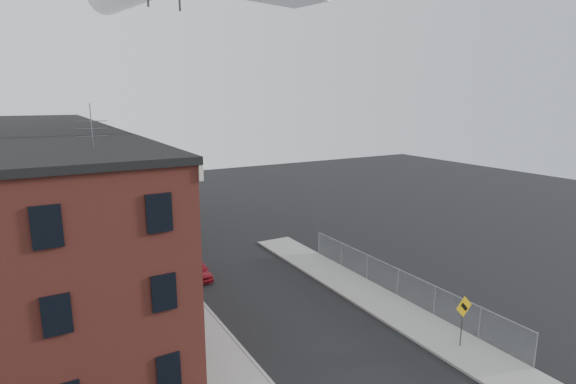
% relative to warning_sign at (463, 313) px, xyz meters
% --- Properties ---
extents(ground, '(120.00, 120.00, 0.00)m').
position_rel_warning_sign_xyz_m(ground, '(-5.60, 1.03, -1.88)').
color(ground, black).
rests_on(ground, ground).
extents(sidewalk_left, '(3.00, 62.00, 0.12)m').
position_rel_warning_sign_xyz_m(sidewalk_left, '(-11.10, 25.03, -1.82)').
color(sidewalk_left, gray).
rests_on(sidewalk_left, ground).
extents(sidewalk_right, '(3.00, 26.00, 0.12)m').
position_rel_warning_sign_xyz_m(sidewalk_right, '(-0.10, 7.03, -1.82)').
color(sidewalk_right, gray).
rests_on(sidewalk_right, ground).
extents(curb_left, '(0.15, 62.00, 0.14)m').
position_rel_warning_sign_xyz_m(curb_left, '(-9.65, 25.03, -1.81)').
color(curb_left, gray).
rests_on(curb_left, ground).
extents(curb_right, '(0.15, 26.00, 0.14)m').
position_rel_warning_sign_xyz_m(curb_right, '(-1.55, 7.03, -1.81)').
color(curb_right, gray).
rests_on(curb_right, ground).
extents(corner_building, '(10.31, 12.30, 12.15)m').
position_rel_warning_sign_xyz_m(corner_building, '(-17.60, 8.03, 3.28)').
color(corner_building, '#3B1B12').
rests_on(corner_building, ground).
extents(row_house_a, '(11.98, 7.00, 10.30)m').
position_rel_warning_sign_xyz_m(row_house_a, '(-17.56, 17.53, 3.25)').
color(row_house_a, slate).
rests_on(row_house_a, ground).
extents(row_house_b, '(11.98, 7.00, 10.30)m').
position_rel_warning_sign_xyz_m(row_house_b, '(-17.56, 24.53, 3.25)').
color(row_house_b, gray).
rests_on(row_house_b, ground).
extents(row_house_c, '(11.98, 7.00, 10.30)m').
position_rel_warning_sign_xyz_m(row_house_c, '(-17.56, 31.53, 3.25)').
color(row_house_c, slate).
rests_on(row_house_c, ground).
extents(row_house_d, '(11.98, 7.00, 10.30)m').
position_rel_warning_sign_xyz_m(row_house_d, '(-17.56, 38.53, 3.25)').
color(row_house_d, gray).
rests_on(row_house_d, ground).
extents(row_house_e, '(11.98, 7.00, 10.30)m').
position_rel_warning_sign_xyz_m(row_house_e, '(-17.56, 45.53, 3.25)').
color(row_house_e, slate).
rests_on(row_house_e, ground).
extents(chainlink_fence, '(0.06, 18.06, 1.90)m').
position_rel_warning_sign_xyz_m(chainlink_fence, '(1.40, 6.03, -0.89)').
color(chainlink_fence, gray).
rests_on(chainlink_fence, ground).
extents(warning_sign, '(1.10, 0.11, 2.80)m').
position_rel_warning_sign_xyz_m(warning_sign, '(0.00, 0.00, 0.00)').
color(warning_sign, '#515156').
rests_on(warning_sign, ground).
extents(utility_pole, '(1.80, 0.26, 9.00)m').
position_rel_warning_sign_xyz_m(utility_pole, '(-11.20, 19.03, 2.79)').
color(utility_pole, black).
rests_on(utility_pole, ground).
extents(street_tree, '(3.22, 3.20, 5.20)m').
position_rel_warning_sign_xyz_m(street_tree, '(-10.87, 28.95, 1.57)').
color(street_tree, black).
rests_on(street_tree, ground).
extents(car_near, '(1.39, 3.46, 1.18)m').
position_rel_warning_sign_xyz_m(car_near, '(-8.61, 15.25, -1.29)').
color(car_near, maroon).
rests_on(car_near, ground).
extents(car_mid, '(1.50, 3.46, 1.11)m').
position_rel_warning_sign_xyz_m(car_mid, '(-9.20, 26.69, -1.33)').
color(car_mid, black).
rests_on(car_mid, ground).
extents(car_far, '(2.42, 4.71, 1.31)m').
position_rel_warning_sign_xyz_m(car_far, '(-9.20, 33.87, -1.23)').
color(car_far, slate).
rests_on(car_far, ground).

